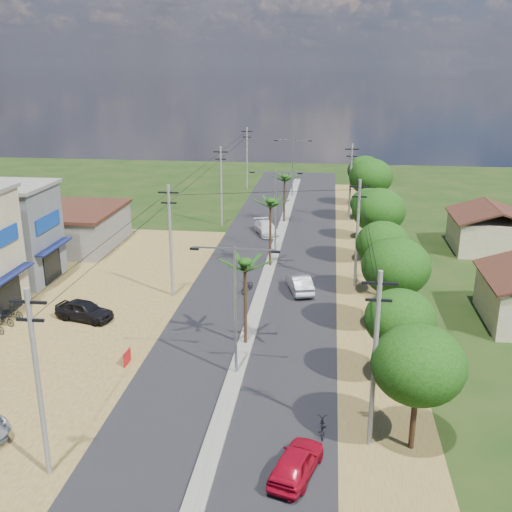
{
  "coord_description": "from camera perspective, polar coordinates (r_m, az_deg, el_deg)",
  "views": [
    {
      "loc": [
        5.11,
        -31.44,
        17.74
      ],
      "look_at": [
        -0.53,
        13.87,
        3.0
      ],
      "focal_mm": 42.0,
      "sensor_mm": 36.0,
      "label": 1
    }
  ],
  "objects": [
    {
      "name": "ground",
      "position": [
        36.46,
        -1.9,
        -11.23
      ],
      "size": [
        160.0,
        160.0,
        0.0
      ],
      "primitive_type": "plane",
      "color": "black",
      "rests_on": "ground"
    },
    {
      "name": "road",
      "position": [
        49.97,
        0.77,
        -2.88
      ],
      "size": [
        12.0,
        110.0,
        0.04
      ],
      "primitive_type": "cube",
      "color": "black",
      "rests_on": "ground"
    },
    {
      "name": "median",
      "position": [
        52.75,
        1.13,
        -1.66
      ],
      "size": [
        1.0,
        90.0,
        0.18
      ],
      "primitive_type": "cube",
      "color": "#605E56",
      "rests_on": "ground"
    },
    {
      "name": "dirt_lot_west",
      "position": [
        47.69,
        -18.51,
        -4.91
      ],
      "size": [
        18.0,
        46.0,
        0.04
      ],
      "primitive_type": "cube",
      "color": "brown",
      "rests_on": "ground"
    },
    {
      "name": "dirt_shoulder_east",
      "position": [
        49.82,
        10.55,
        -3.27
      ],
      "size": [
        5.0,
        90.0,
        0.03
      ],
      "primitive_type": "cube",
      "color": "brown",
      "rests_on": "ground"
    },
    {
      "name": "shophouse_grey",
      "position": [
        54.62,
        -22.93,
        2.06
      ],
      "size": [
        9.0,
        6.4,
        8.3
      ],
      "color": "#55595E",
      "rests_on": "ground"
    },
    {
      "name": "low_shed",
      "position": [
        63.28,
        -17.55,
        2.61
      ],
      "size": [
        10.4,
        10.4,
        3.95
      ],
      "color": "#605E56",
      "rests_on": "ground"
    },
    {
      "name": "house_east_far",
      "position": [
        63.41,
        21.4,
        2.63
      ],
      "size": [
        7.6,
        7.5,
        4.6
      ],
      "color": "tan",
      "rests_on": "ground"
    },
    {
      "name": "tree_east_a",
      "position": [
        29.02,
        15.21,
        -9.96
      ],
      "size": [
        4.4,
        4.4,
        6.37
      ],
      "color": "black",
      "rests_on": "ground"
    },
    {
      "name": "tree_east_b",
      "position": [
        34.52,
        13.54,
        -5.89
      ],
      "size": [
        4.0,
        4.0,
        5.83
      ],
      "color": "black",
      "rests_on": "ground"
    },
    {
      "name": "tree_east_c",
      "position": [
        40.8,
        13.19,
        -1.0
      ],
      "size": [
        4.6,
        4.6,
        6.83
      ],
      "color": "black",
      "rests_on": "ground"
    },
    {
      "name": "tree_east_d",
      "position": [
        47.57,
        11.98,
        1.13
      ],
      "size": [
        4.2,
        4.2,
        6.13
      ],
      "color": "black",
      "rests_on": "ground"
    },
    {
      "name": "tree_east_e",
      "position": [
        55.1,
        11.61,
        4.25
      ],
      "size": [
        4.8,
        4.8,
        7.14
      ],
      "color": "black",
      "rests_on": "ground"
    },
    {
      "name": "tree_east_f",
      "position": [
        63.12,
        10.68,
        4.9
      ],
      "size": [
        3.8,
        3.8,
        5.52
      ],
      "color": "black",
      "rests_on": "ground"
    },
    {
      "name": "tree_east_g",
      "position": [
        70.71,
        10.88,
        7.39
      ],
      "size": [
        5.0,
        5.0,
        7.38
      ],
      "color": "black",
      "rests_on": "ground"
    },
    {
      "name": "tree_east_h",
      "position": [
        78.66,
        10.3,
        8.02
      ],
      "size": [
        4.4,
        4.4,
        6.52
      ],
      "color": "black",
      "rests_on": "ground"
    },
    {
      "name": "palm_median_near",
      "position": [
        37.83,
        -1.05,
        -0.93
      ],
      "size": [
        2.0,
        2.0,
        6.15
      ],
      "color": "black",
      "rests_on": "ground"
    },
    {
      "name": "palm_median_mid",
      "position": [
        53.03,
        1.4,
        4.98
      ],
      "size": [
        2.0,
        2.0,
        6.55
      ],
      "color": "black",
      "rests_on": "ground"
    },
    {
      "name": "palm_median_far",
      "position": [
        68.78,
        2.74,
        7.41
      ],
      "size": [
        2.0,
        2.0,
        5.85
      ],
      "color": "black",
      "rests_on": "ground"
    },
    {
      "name": "streetlight_near",
      "position": [
        34.39,
        -1.98,
        -4.25
      ],
      "size": [
        5.1,
        0.18,
        8.0
      ],
      "color": "gray",
      "rests_on": "ground"
    },
    {
      "name": "streetlight_mid",
      "position": [
        58.13,
        1.89,
        5.0
      ],
      "size": [
        5.1,
        0.18,
        8.0
      ],
      "color": "gray",
      "rests_on": "ground"
    },
    {
      "name": "streetlight_far",
      "position": [
        82.62,
        3.51,
        8.83
      ],
      "size": [
        5.1,
        0.18,
        8.0
      ],
      "color": "gray",
      "rests_on": "ground"
    },
    {
      "name": "utility_pole_w_a",
      "position": [
        27.84,
        -20.06,
        -11.1
      ],
      "size": [
        1.6,
        0.24,
        9.0
      ],
      "color": "#605E56",
      "rests_on": "ground"
    },
    {
      "name": "utility_pole_w_b",
      "position": [
        46.93,
        -8.15,
        1.64
      ],
      "size": [
        1.6,
        0.24,
        9.0
      ],
      "color": "#605E56",
      "rests_on": "ground"
    },
    {
      "name": "utility_pole_w_c",
      "position": [
        67.81,
        -3.34,
        6.82
      ],
      "size": [
        1.6,
        0.24,
        9.0
      ],
      "color": "#605E56",
      "rests_on": "ground"
    },
    {
      "name": "utility_pole_w_d",
      "position": [
        88.25,
        -0.88,
        9.43
      ],
      "size": [
        1.6,
        0.24,
        9.0
      ],
      "color": "#605E56",
      "rests_on": "ground"
    },
    {
      "name": "utility_pole_e_a",
      "position": [
        28.66,
        11.25,
        -9.42
      ],
      "size": [
        1.6,
        0.24,
        9.0
      ],
      "color": "#605E56",
      "rests_on": "ground"
    },
    {
      "name": "utility_pole_e_b",
      "position": [
        49.24,
        9.63,
        2.34
      ],
      "size": [
        1.6,
        0.24,
        9.0
      ],
      "color": "#605E56",
      "rests_on": "ground"
    },
    {
      "name": "utility_pole_e_c",
      "position": [
        70.69,
        8.99,
        7.09
      ],
      "size": [
        1.6,
        0.24,
        9.0
      ],
      "color": "#605E56",
      "rests_on": "ground"
    },
    {
      "name": "car_red_near",
      "position": [
        28.41,
        3.87,
        -19.06
      ],
      "size": [
        2.68,
        4.3,
        1.36
      ],
      "primitive_type": "imported",
      "rotation": [
        0.0,
        0.0,
        2.85
      ],
      "color": "maroon",
      "rests_on": "ground"
    },
    {
      "name": "car_silver_mid",
      "position": [
        48.63,
        4.17,
        -2.64
      ],
      "size": [
        2.63,
        4.63,
        1.44
      ],
      "primitive_type": "imported",
      "rotation": [
        0.0,
        0.0,
        3.41
      ],
      "color": "#979A9E",
      "rests_on": "ground"
    },
    {
      "name": "car_white_far",
      "position": [
        64.82,
        1.0,
        2.64
      ],
      "size": [
        3.54,
        5.15,
        1.39
      ],
      "primitive_type": "imported",
      "rotation": [
        0.0,
        0.0,
        0.37
      ],
      "color": "silver",
      "rests_on": "ground"
    },
    {
      "name": "car_parked_dark",
      "position": [
        45.05,
        -16.03,
        -5.03
      ],
      "size": [
        4.61,
        2.73,
        1.47
      ],
      "primitive_type": "imported",
      "rotation": [
        0.0,
        0.0,
        1.33
      ],
      "color": "black",
      "rests_on": "ground"
    },
    {
      "name": "moto_rider_east",
      "position": [
        31.24,
        6.31,
        -15.92
      ],
      "size": [
        0.59,
        1.58,
        0.82
      ],
      "primitive_type": "imported",
      "rotation": [
        0.0,
        0.0,
        3.17
      ],
      "color": "black",
      "rests_on": "ground"
    },
    {
      "name": "moto_rider_west_a",
      "position": [
        48.52,
        -0.84,
        -2.92
      ],
      "size": [
        1.27,
        2.02,
        1.0
      ],
      "primitive_type": "imported",
      "rotation": [
        0.0,
        0.0,
        -0.35
      ],
      "color": "black",
      "rests_on": "ground"
    },
    {
      "name": "moto_rider_west_b",
      "position": [
        66.71,
        1.43,
        2.92
      ],
      "size": [
        0.93,
        1.79,
        1.04
      ],
      "primitive_type": "imported",
      "rotation": [
        0.0,
        0.0,
        0.27
      ],
      "color": "black",
      "rests_on": "ground"
    },
    {
      "name": "roadside_sign",
      "position": [
        38.2,
        -12.17,
        -9.45
      ],
      "size": [
        0.12,
        1.11,
        0.92
      ],
      "rotation": [
        0.0,
        0.0,
        -0.04
      ],
      "color": "red",
      "rests_on": "ground"
    }
  ]
}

